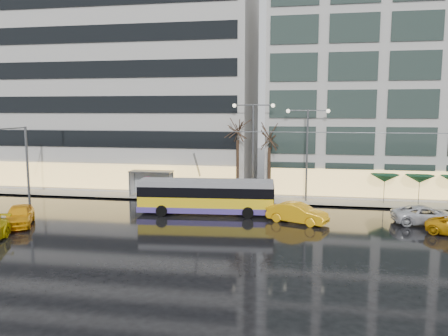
% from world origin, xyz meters
% --- Properties ---
extents(ground, '(140.00, 140.00, 0.00)m').
position_xyz_m(ground, '(0.00, 0.00, 0.00)').
color(ground, black).
rests_on(ground, ground).
extents(sidewalk, '(80.00, 10.00, 0.15)m').
position_xyz_m(sidewalk, '(2.00, 14.00, 0.07)').
color(sidewalk, gray).
rests_on(sidewalk, ground).
extents(kerb, '(80.00, 0.10, 0.15)m').
position_xyz_m(kerb, '(2.00, 9.05, 0.07)').
color(kerb, slate).
rests_on(kerb, ground).
extents(building_left, '(34.00, 14.00, 22.00)m').
position_xyz_m(building_left, '(-16.00, 19.00, 11.15)').
color(building_left, beige).
rests_on(building_left, sidewalk).
extents(building_right, '(32.00, 14.00, 25.00)m').
position_xyz_m(building_right, '(19.00, 19.00, 12.65)').
color(building_right, beige).
rests_on(building_right, sidewalk).
extents(trolleybus, '(11.30, 4.59, 5.17)m').
position_xyz_m(trolleybus, '(-1.21, 4.62, 1.40)').
color(trolleybus, yellow).
rests_on(trolleybus, ground).
extents(catenary, '(42.24, 5.12, 7.00)m').
position_xyz_m(catenary, '(1.00, 7.94, 4.25)').
color(catenary, '#595B60').
rests_on(catenary, ground).
extents(bus_shelter, '(4.20, 1.60, 2.51)m').
position_xyz_m(bus_shelter, '(-8.38, 10.69, 1.96)').
color(bus_shelter, '#595B60').
rests_on(bus_shelter, sidewalk).
extents(street_lamp_near, '(3.96, 0.36, 9.03)m').
position_xyz_m(street_lamp_near, '(2.00, 10.80, 5.99)').
color(street_lamp_near, '#595B60').
rests_on(street_lamp_near, sidewalk).
extents(street_lamp_far, '(3.96, 0.36, 8.53)m').
position_xyz_m(street_lamp_far, '(7.00, 10.80, 5.71)').
color(street_lamp_far, '#595B60').
rests_on(street_lamp_far, sidewalk).
extents(tree_a, '(3.20, 3.20, 8.40)m').
position_xyz_m(tree_a, '(0.50, 11.00, 7.09)').
color(tree_a, black).
rests_on(tree_a, sidewalk).
extents(tree_b, '(3.20, 3.20, 7.70)m').
position_xyz_m(tree_b, '(3.50, 11.20, 6.40)').
color(tree_b, black).
rests_on(tree_b, sidewalk).
extents(parasol_a, '(2.50, 2.50, 2.65)m').
position_xyz_m(parasol_a, '(14.00, 11.00, 2.45)').
color(parasol_a, '#595B60').
rests_on(parasol_a, sidewalk).
extents(parasol_b, '(2.50, 2.50, 2.65)m').
position_xyz_m(parasol_b, '(17.00, 11.00, 2.45)').
color(parasol_b, '#595B60').
rests_on(parasol_b, sidewalk).
extents(taxi_a, '(3.74, 4.92, 1.56)m').
position_xyz_m(taxi_a, '(-14.22, -1.34, 0.78)').
color(taxi_a, '#FCAD0D').
rests_on(taxi_a, ground).
extents(taxi_b, '(4.92, 3.25, 1.53)m').
position_xyz_m(taxi_b, '(6.26, 3.03, 0.77)').
color(taxi_b, '#FFAC0D').
rests_on(taxi_b, ground).
extents(sedan_silver, '(5.20, 2.70, 1.40)m').
position_xyz_m(sedan_silver, '(15.91, 4.28, 0.70)').
color(sedan_silver, silver).
rests_on(sedan_silver, ground).
extents(pedestrian_a, '(1.15, 1.17, 2.19)m').
position_xyz_m(pedestrian_a, '(-8.04, 9.40, 1.56)').
color(pedestrian_a, black).
rests_on(pedestrian_a, sidewalk).
extents(pedestrian_b, '(0.93, 0.92, 1.51)m').
position_xyz_m(pedestrian_b, '(-5.49, 10.74, 0.90)').
color(pedestrian_b, black).
rests_on(pedestrian_b, sidewalk).
extents(pedestrian_c, '(1.06, 0.83, 2.11)m').
position_xyz_m(pedestrian_c, '(-9.18, 11.68, 1.26)').
color(pedestrian_c, black).
rests_on(pedestrian_c, sidewalk).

